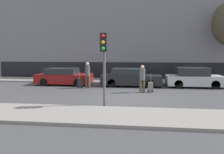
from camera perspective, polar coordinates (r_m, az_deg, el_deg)
ground_plane at (r=12.07m, az=4.58°, el=-5.47°), size 80.00×80.00×0.00m
sidewalk_near at (r=8.41m, az=3.40°, el=-10.18°), size 28.00×2.50×0.12m
sidewalk_far at (r=18.96m, az=5.55°, el=-1.06°), size 28.00×3.00×0.12m
building_facade at (r=22.43m, az=5.94°, el=12.31°), size 28.00×2.63×9.74m
parked_car_0 at (r=17.46m, az=-12.45°, el=0.05°), size 4.21×1.87×1.30m
parked_car_1 at (r=16.43m, az=4.87°, el=-0.17°), size 4.42×1.88×1.32m
parked_car_2 at (r=16.94m, az=20.49°, el=-0.24°), size 3.95×1.87×1.42m
pedestrian_left at (r=15.41m, az=-6.42°, el=0.98°), size 0.35×0.34×1.83m
trolley_left at (r=15.60m, az=-8.37°, el=-1.48°), size 0.34×0.29×1.18m
pedestrian_right at (r=13.64m, az=7.92°, el=-0.02°), size 0.34×0.34×1.72m
trolley_right at (r=13.91m, az=10.02°, el=-2.41°), size 0.34×0.29×1.19m
traffic_light at (r=9.57m, az=-2.15°, el=5.81°), size 0.28×0.47×3.30m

